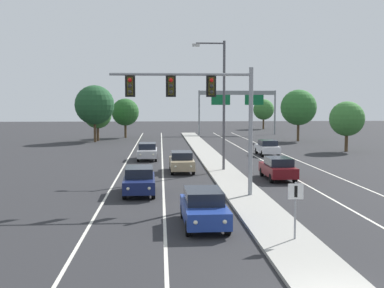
% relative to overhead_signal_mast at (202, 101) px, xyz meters
% --- Properties ---
extents(median_island, '(2.40, 110.00, 0.15)m').
position_rel_overhead_signal_mast_xyz_m(median_island, '(2.54, 3.14, -5.41)').
color(median_island, '#9E9B93').
rests_on(median_island, ground).
extents(lane_stripe_oncoming_center, '(0.14, 100.00, 0.01)m').
position_rel_overhead_signal_mast_xyz_m(lane_stripe_oncoming_center, '(-2.16, 10.14, -5.48)').
color(lane_stripe_oncoming_center, silver).
rests_on(lane_stripe_oncoming_center, ground).
extents(lane_stripe_receding_center, '(0.14, 100.00, 0.01)m').
position_rel_overhead_signal_mast_xyz_m(lane_stripe_receding_center, '(7.24, 10.14, -5.48)').
color(lane_stripe_receding_center, silver).
rests_on(lane_stripe_receding_center, ground).
extents(edge_stripe_left, '(0.14, 100.00, 0.01)m').
position_rel_overhead_signal_mast_xyz_m(edge_stripe_left, '(-5.46, 10.14, -5.48)').
color(edge_stripe_left, silver).
rests_on(edge_stripe_left, ground).
extents(edge_stripe_right, '(0.14, 100.00, 0.01)m').
position_rel_overhead_signal_mast_xyz_m(edge_stripe_right, '(10.54, 10.14, -5.48)').
color(edge_stripe_right, silver).
rests_on(edge_stripe_right, ground).
extents(overhead_signal_mast, '(7.98, 0.44, 7.20)m').
position_rel_overhead_signal_mast_xyz_m(overhead_signal_mast, '(0.00, 0.00, 0.00)').
color(overhead_signal_mast, gray).
rests_on(overhead_signal_mast, median_island).
extents(median_sign_post, '(0.60, 0.10, 2.20)m').
position_rel_overhead_signal_mast_xyz_m(median_sign_post, '(2.82, -8.98, -3.90)').
color(median_sign_post, gray).
rests_on(median_sign_post, median_island).
extents(street_lamp_median, '(2.58, 0.28, 10.00)m').
position_rel_overhead_signal_mast_xyz_m(street_lamp_median, '(2.40, 10.55, 0.31)').
color(street_lamp_median, '#4C4C51').
rests_on(street_lamp_median, median_island).
extents(car_oncoming_blue, '(1.90, 4.50, 1.58)m').
position_rel_overhead_signal_mast_xyz_m(car_oncoming_blue, '(-0.45, -6.20, -4.67)').
color(car_oncoming_blue, navy).
rests_on(car_oncoming_blue, ground).
extents(car_oncoming_navy, '(1.91, 4.51, 1.58)m').
position_rel_overhead_signal_mast_xyz_m(car_oncoming_navy, '(-3.59, 1.47, -4.67)').
color(car_oncoming_navy, '#141E4C').
rests_on(car_oncoming_navy, ground).
extents(car_oncoming_tan, '(1.86, 4.49, 1.58)m').
position_rel_overhead_signal_mast_xyz_m(car_oncoming_tan, '(-0.69, 10.45, -4.67)').
color(car_oncoming_tan, tan).
rests_on(car_oncoming_tan, ground).
extents(car_oncoming_silver, '(1.83, 4.47, 1.58)m').
position_rel_overhead_signal_mast_xyz_m(car_oncoming_silver, '(-3.57, 18.81, -4.67)').
color(car_oncoming_silver, '#B7B7BC').
rests_on(car_oncoming_silver, ground).
extents(car_receding_darkred, '(1.84, 4.48, 1.58)m').
position_rel_overhead_signal_mast_xyz_m(car_receding_darkred, '(5.90, 6.25, -4.67)').
color(car_receding_darkred, '#5B0F14').
rests_on(car_receding_darkred, ground).
extents(car_receding_white, '(1.82, 4.47, 1.58)m').
position_rel_overhead_signal_mast_xyz_m(car_receding_white, '(8.66, 21.97, -4.67)').
color(car_receding_white, silver).
rests_on(car_receding_white, ground).
extents(highway_sign_gantry, '(13.28, 0.42, 7.50)m').
position_rel_overhead_signal_mast_xyz_m(highway_sign_gantry, '(10.74, 54.59, 0.68)').
color(highway_sign_gantry, gray).
rests_on(highway_sign_gantry, ground).
extents(tree_far_right_b, '(4.27, 4.27, 6.18)m').
position_rel_overhead_signal_mast_xyz_m(tree_far_right_b, '(18.96, 71.69, -1.46)').
color(tree_far_right_b, '#4C3823').
rests_on(tree_far_right_b, ground).
extents(tree_far_left_b, '(4.20, 4.20, 6.07)m').
position_rel_overhead_signal_mast_xyz_m(tree_far_left_b, '(-7.73, 48.24, -1.52)').
color(tree_far_left_b, '#4C3823').
rests_on(tree_far_left_b, ground).
extents(tree_far_left_a, '(3.96, 3.96, 5.74)m').
position_rel_overhead_signal_mast_xyz_m(tree_far_left_a, '(-11.19, 42.21, -1.75)').
color(tree_far_left_a, '#4C3823').
rests_on(tree_far_left_a, ground).
extents(tree_far_left_c, '(5.40, 5.40, 7.82)m').
position_rel_overhead_signal_mast_xyz_m(tree_far_left_c, '(-11.32, 40.21, -0.38)').
color(tree_far_left_c, '#4C3823').
rests_on(tree_far_left_c, ground).
extents(tree_far_right_c, '(5.02, 5.02, 7.26)m').
position_rel_overhead_signal_mast_xyz_m(tree_far_right_c, '(17.06, 39.87, -0.74)').
color(tree_far_right_c, '#4C3823').
rests_on(tree_far_right_c, ground).
extents(tree_far_right_a, '(3.85, 3.85, 5.57)m').
position_rel_overhead_signal_mast_xyz_m(tree_far_right_a, '(18.24, 25.14, -1.86)').
color(tree_far_right_a, '#4C3823').
rests_on(tree_far_right_a, ground).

